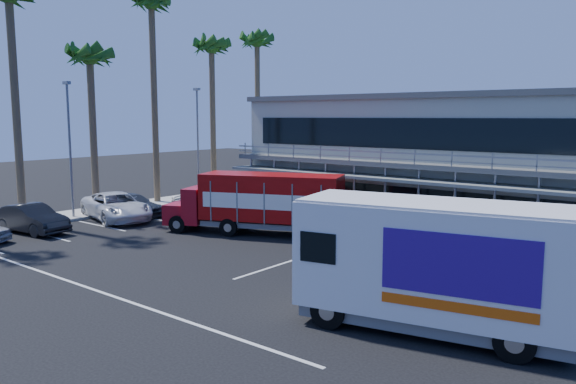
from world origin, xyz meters
The scene contains 16 objects.
ground centered at (0.00, 0.00, 0.00)m, with size 120.00×120.00×0.00m, color black.
building centered at (3.00, 14.94, 3.66)m, with size 22.40×12.00×7.30m.
curb_strip centered at (-15.00, 6.00, 0.08)m, with size 3.00×32.00×0.16m, color #A5A399.
palm_b centered at (-15.30, -1.50, 11.92)m, with size 2.80×2.80×13.75m.
palm_c centered at (-14.90, 3.00, 9.21)m, with size 2.80×2.80×10.75m.
palm_d centered at (-15.20, 8.00, 12.80)m, with size 2.80×2.80×14.75m.
palm_e centered at (-14.70, 13.00, 10.57)m, with size 2.80×2.80×12.25m.
palm_f centered at (-15.10, 18.50, 11.47)m, with size 2.80×2.80×13.25m.
light_pole_near centered at (-14.20, 1.00, 4.50)m, with size 0.50×0.25×8.09m.
light_pole_far centered at (-14.20, 11.00, 4.50)m, with size 0.50×0.25×8.09m.
red_truck centered at (-2.68, 4.75, 1.73)m, with size 9.47×5.52×3.15m.
white_van centered at (9.99, -2.10, 1.98)m, with size 8.00×4.14×3.73m.
parked_car_b centered at (-12.26, -2.50, 0.75)m, with size 1.59×4.56×1.50m, color black.
parked_car_c centered at (-11.96, 2.46, 0.81)m, with size 2.68×5.81×1.62m, color silver.
parked_car_d centered at (-12.50, 4.00, 0.65)m, with size 1.83×4.51×1.31m, color #282C35.
parked_car_e centered at (-9.50, 7.20, 0.71)m, with size 1.67×4.16×1.42m, color slate.
Camera 1 is at (16.42, -16.64, 6.10)m, focal length 35.00 mm.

